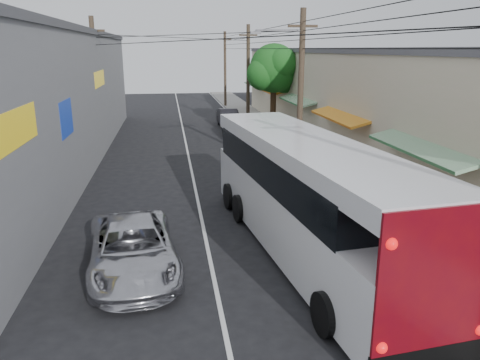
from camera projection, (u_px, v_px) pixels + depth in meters
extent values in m
plane|color=black|center=(227.00, 340.00, 10.30)|extent=(120.00, 120.00, 0.00)
cube|color=slate|center=(288.00, 147.00, 30.26)|extent=(3.00, 80.00, 0.12)
cube|color=beige|center=(346.00, 97.00, 32.02)|extent=(6.00, 40.00, 6.00)
cube|color=#4C4C51|center=(349.00, 50.00, 31.18)|extent=(6.20, 40.00, 0.30)
cube|color=#186D2C|center=(423.00, 146.00, 16.34)|extent=(1.39, 6.00, 0.46)
cube|color=orange|center=(342.00, 115.00, 23.96)|extent=(1.39, 6.00, 0.46)
cube|color=#186D2C|center=(299.00, 99.00, 31.57)|extent=(1.39, 6.00, 0.46)
cube|color=orange|center=(273.00, 89.00, 39.18)|extent=(1.39, 6.00, 0.46)
cube|color=#186D2C|center=(256.00, 83.00, 46.80)|extent=(1.39, 6.00, 0.46)
cube|color=gray|center=(29.00, 100.00, 25.25)|extent=(7.00, 36.00, 7.00)
cube|color=#4C4C51|center=(21.00, 31.00, 24.28)|extent=(7.20, 36.00, 0.30)
cube|color=yellow|center=(16.00, 128.00, 12.24)|extent=(0.12, 3.50, 1.00)
cube|color=#1433A5|center=(65.00, 118.00, 18.11)|extent=(0.12, 2.20, 1.40)
cube|color=yellow|center=(99.00, 79.00, 27.38)|extent=(0.12, 4.00, 0.90)
cylinder|color=#473828|center=(300.00, 96.00, 22.34)|extent=(0.28, 0.28, 8.00)
cube|color=#473828|center=(303.00, 26.00, 21.48)|extent=(1.40, 0.12, 0.12)
cylinder|color=#473828|center=(248.00, 78.00, 36.62)|extent=(0.28, 0.28, 8.00)
cube|color=#473828|center=(248.00, 35.00, 35.75)|extent=(1.40, 0.12, 0.12)
cylinder|color=#473828|center=(225.00, 70.00, 50.89)|extent=(0.28, 0.28, 8.00)
cube|color=#473828|center=(225.00, 39.00, 50.03)|extent=(1.40, 0.12, 0.12)
cylinder|color=#473828|center=(97.00, 87.00, 27.50)|extent=(0.28, 0.28, 8.00)
cube|color=#473828|center=(92.00, 30.00, 26.63)|extent=(1.40, 0.12, 0.12)
cylinder|color=#59595E|center=(279.00, 30.00, 21.37)|extent=(2.20, 0.10, 0.10)
cube|color=#59595E|center=(256.00, 33.00, 21.24)|extent=(0.50, 0.18, 0.12)
cylinder|color=#3F2B19|center=(273.00, 106.00, 35.49)|extent=(0.44, 0.44, 4.00)
sphere|color=#165316|center=(274.00, 68.00, 34.73)|extent=(3.60, 3.60, 3.60)
sphere|color=#165316|center=(285.00, 76.00, 35.61)|extent=(2.60, 2.60, 2.60)
sphere|color=#165316|center=(263.00, 74.00, 34.33)|extent=(2.40, 2.40, 2.40)
sphere|color=#165316|center=(282.00, 63.00, 33.73)|extent=(2.20, 2.20, 2.20)
sphere|color=#165316|center=(267.00, 65.00, 35.49)|extent=(2.00, 2.00, 2.00)
cube|color=white|center=(305.00, 216.00, 14.53)|extent=(3.92, 12.53, 1.95)
cube|color=black|center=(300.00, 167.00, 14.62)|extent=(3.71, 10.49, 1.03)
cube|color=white|center=(308.00, 148.00, 13.95)|extent=(3.92, 12.53, 0.51)
cube|color=#65080E|center=(438.00, 284.00, 8.55)|extent=(2.54, 0.36, 2.98)
cube|color=black|center=(428.00, 358.00, 8.98)|extent=(2.56, 0.39, 0.51)
sphere|color=red|center=(381.00, 347.00, 8.56)|extent=(0.23, 0.23, 0.23)
sphere|color=red|center=(480.00, 330.00, 9.10)|extent=(0.23, 0.23, 0.23)
sphere|color=red|center=(391.00, 244.00, 8.00)|extent=(0.23, 0.23, 0.23)
cylinder|color=black|center=(325.00, 314.00, 10.38)|extent=(0.42, 1.05, 1.03)
cylinder|color=black|center=(425.00, 299.00, 11.03)|extent=(0.42, 1.05, 1.03)
cylinder|color=black|center=(240.00, 208.00, 17.26)|extent=(0.42, 1.05, 1.03)
cylinder|color=black|center=(304.00, 203.00, 17.90)|extent=(0.42, 1.05, 1.03)
cylinder|color=black|center=(230.00, 196.00, 18.69)|extent=(0.42, 1.05, 1.03)
cylinder|color=black|center=(290.00, 191.00, 19.33)|extent=(0.42, 1.05, 1.03)
imported|color=silver|center=(133.00, 249.00, 13.27)|extent=(2.98, 5.45, 1.45)
imported|color=#A5A5AD|center=(269.00, 147.00, 26.98)|extent=(2.68, 5.24, 1.46)
imported|color=#26262B|center=(238.00, 127.00, 33.43)|extent=(2.07, 4.80, 1.61)
imported|color=black|center=(229.00, 118.00, 38.43)|extent=(1.68, 4.36, 1.42)
imported|color=#D9738D|center=(312.00, 157.00, 23.58)|extent=(0.64, 0.49, 1.59)
imported|color=#97B5DC|center=(328.00, 148.00, 25.77)|extent=(0.96, 0.92, 1.57)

